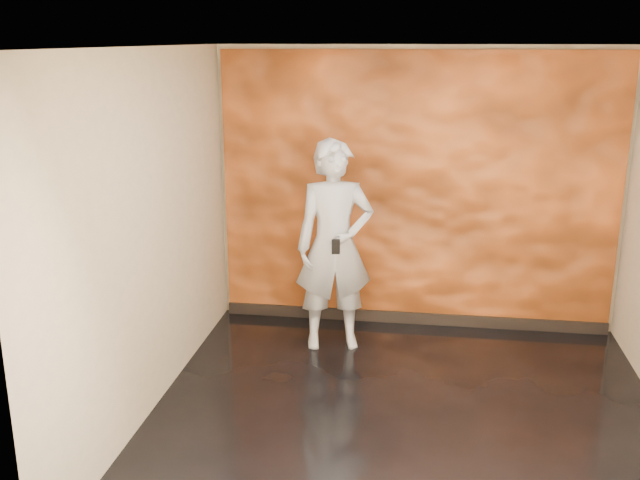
% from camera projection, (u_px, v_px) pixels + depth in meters
% --- Properties ---
extents(room, '(4.02, 4.02, 2.81)m').
position_uv_depth(room, '(411.00, 245.00, 5.20)').
color(room, black).
rests_on(room, ground).
extents(feature_wall, '(3.90, 0.06, 2.75)m').
position_uv_depth(feature_wall, '(416.00, 192.00, 7.07)').
color(feature_wall, orange).
rests_on(feature_wall, ground).
extents(baseboard, '(3.90, 0.04, 0.12)m').
position_uv_depth(baseboard, '(412.00, 318.00, 7.39)').
color(baseboard, black).
rests_on(baseboard, ground).
extents(man, '(0.82, 0.64, 1.99)m').
position_uv_depth(man, '(335.00, 246.00, 6.63)').
color(man, '#989CA5').
rests_on(man, ground).
extents(phone, '(0.08, 0.03, 0.14)m').
position_uv_depth(phone, '(336.00, 247.00, 6.30)').
color(phone, black).
rests_on(phone, man).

